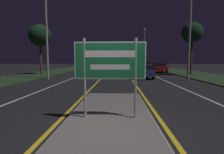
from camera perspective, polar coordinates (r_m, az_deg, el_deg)
ground_plane at (r=4.45m, az=-1.13°, el=-17.29°), size 160.00×160.00×0.00m
median_island at (r=5.13m, az=-0.65°, el=-13.66°), size 2.52×7.43×0.10m
verge_left at (r=26.05m, az=-19.82°, el=1.41°), size 5.00×100.00×0.08m
verge_right at (r=25.87m, az=23.13°, el=1.27°), size 5.00×100.00×0.08m
centre_line_yellow_left at (r=29.20m, az=-1.17°, el=2.06°), size 0.12×70.00×0.01m
centre_line_yellow_right at (r=29.17m, az=4.53°, el=2.04°), size 0.12×70.00×0.01m
lane_line_white_left at (r=29.49m, az=-6.52°, el=2.06°), size 0.12×70.00×0.01m
lane_line_white_right at (r=29.42m, az=9.89°, el=2.01°), size 0.12×70.00×0.01m
edge_line_white_left at (r=30.08m, az=-12.18°, el=2.04°), size 0.10×70.00×0.01m
edge_line_white_right at (r=29.97m, az=15.59°, el=1.95°), size 0.10×70.00×0.01m
highway_sign at (r=4.84m, az=-0.67°, el=4.40°), size 1.98×0.07×2.23m
streetlight_left_near at (r=17.57m, az=-20.81°, el=20.45°), size 0.44×0.44×10.91m
streetlight_right_near at (r=16.73m, az=24.36°, el=20.93°), size 0.47×0.47×10.54m
streetlight_right_far at (r=42.80m, az=10.54°, el=10.65°), size 0.48×0.48×9.22m
car_receding_0 at (r=17.25m, az=9.69°, el=1.90°), size 1.96×4.10×1.27m
car_receding_1 at (r=26.28m, az=14.93°, el=3.06°), size 1.92×4.19×1.34m
car_receding_2 at (r=36.48m, az=11.04°, el=3.81°), size 1.99×4.08×1.44m
car_receding_3 at (r=49.42m, az=8.35°, el=4.27°), size 1.91×4.72×1.44m
car_approaching_0 at (r=18.97m, az=-6.71°, el=2.64°), size 1.99×4.32×1.56m
roadside_palm_left at (r=22.62m, az=-22.48°, el=12.37°), size 2.54×2.54×5.83m
roadside_palm_right at (r=22.46m, az=24.70°, el=12.93°), size 2.32×2.32×5.98m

